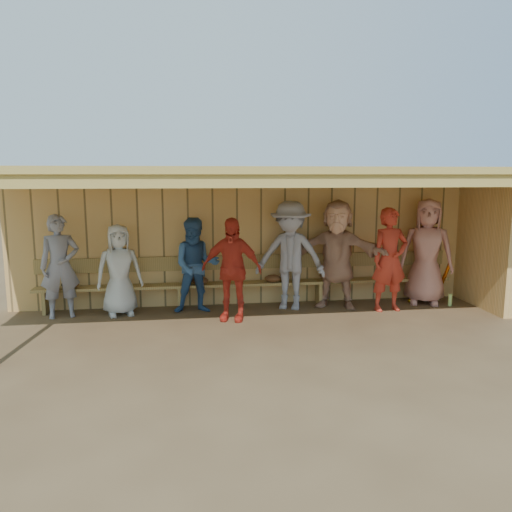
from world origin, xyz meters
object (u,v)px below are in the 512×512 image
at_px(player_d, 231,269).
at_px(player_h, 426,252).
at_px(player_b, 119,270).
at_px(player_a, 60,266).
at_px(bench, 250,277).
at_px(player_f, 337,254).
at_px(player_g, 390,260).
at_px(player_c, 196,266).
at_px(player_e, 290,255).

relative_size(player_d, player_h, 0.87).
distance_m(player_b, player_h, 5.56).
relative_size(player_a, bench, 0.23).
bearing_deg(bench, player_d, -116.00).
relative_size(player_f, bench, 0.26).
height_order(player_a, player_g, player_g).
bearing_deg(bench, player_c, -161.14).
height_order(player_a, player_d, player_a).
distance_m(player_b, player_d, 1.96).
xyz_separation_m(player_d, player_h, (3.68, 0.56, 0.13)).
bearing_deg(player_e, player_d, -131.03).
bearing_deg(player_c, player_e, 0.55).
height_order(player_a, player_b, player_a).
bearing_deg(player_f, bench, -169.57).
bearing_deg(player_d, player_c, 155.27).
height_order(player_a, player_f, player_f).
relative_size(player_a, player_f, 0.89).
xyz_separation_m(player_h, bench, (-3.26, 0.31, -0.46)).
bearing_deg(player_e, player_g, 9.62).
xyz_separation_m(player_d, player_f, (1.96, 0.56, 0.12)).
bearing_deg(player_h, player_b, -157.47).
bearing_deg(player_a, player_f, -15.11).
bearing_deg(player_e, player_h, 22.01).
relative_size(player_b, player_e, 0.81).
relative_size(player_b, bench, 0.21).
xyz_separation_m(player_b, player_e, (2.98, 0.00, 0.18)).
height_order(player_b, player_e, player_e).
relative_size(player_e, player_f, 0.99).
relative_size(player_b, player_h, 0.80).
height_order(player_c, player_e, player_e).
relative_size(player_f, player_h, 1.00).
bearing_deg(player_b, player_h, -14.44).
xyz_separation_m(player_a, bench, (3.26, 0.31, -0.35)).
distance_m(player_e, bench, 0.87).
bearing_deg(player_f, player_c, -157.55).
relative_size(player_b, player_c, 0.94).
xyz_separation_m(player_d, player_g, (2.81, 0.19, 0.06)).
distance_m(player_d, bench, 1.02).
xyz_separation_m(player_g, player_h, (0.87, 0.38, 0.07)).
distance_m(player_f, bench, 1.63).
relative_size(player_c, player_e, 0.86).
bearing_deg(player_a, player_d, -26.24).
xyz_separation_m(player_b, player_c, (1.31, -0.03, 0.05)).
bearing_deg(player_d, player_h, 27.15).
height_order(player_b, player_h, player_h).
bearing_deg(player_c, player_g, -6.35).
height_order(player_d, player_e, player_e).
height_order(player_h, bench, player_h).
height_order(player_b, player_d, player_d).
bearing_deg(player_h, player_d, -148.80).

